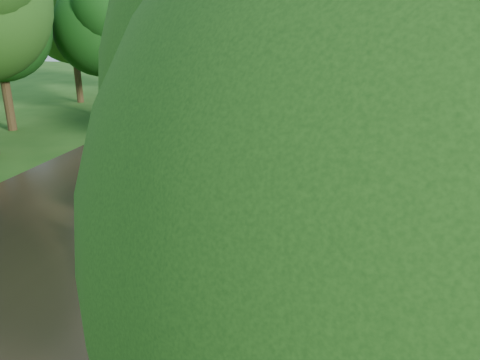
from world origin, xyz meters
name	(u,v)px	position (x,y,z in m)	size (l,w,h in m)	color
ground	(238,212)	(0.00, 0.00, 0.00)	(100.00, 100.00, 0.00)	#214E13
canal_water	(97,196)	(-6.00, 0.00, 0.01)	(10.00, 100.00, 0.02)	black
towpath	(270,215)	(1.20, 0.00, 0.01)	(2.20, 100.00, 0.03)	#492F22
plant_boat	(185,182)	(-2.25, 0.34, 0.85)	(2.29, 13.52, 2.29)	silver
tree_near_overhang	(359,26)	(3.79, 3.06, 6.60)	(5.52, 5.28, 8.99)	#2F220F
tree_near_mid	(376,25)	(4.48, 15.08, 6.44)	(6.90, 6.60, 9.40)	#2F220F
tree_near_far	(369,14)	(3.98, 26.09, 7.05)	(7.59, 7.26, 10.30)	#2F220F
tree_near_behind	(459,168)	(4.98, -11.92, 5.91)	(6.44, 6.16, 8.68)	#2F220F
tree_far_c	(100,22)	(-13.52, 14.08, 6.52)	(7.13, 6.82, 9.59)	#2F220F
tree_far_d	(145,10)	(-15.02, 24.10, 7.40)	(8.05, 7.70, 10.85)	#2F220F
tree_far_h	(71,13)	(-19.02, 19.09, 7.14)	(7.82, 7.48, 10.49)	#2F220F
second_boat	(258,116)	(-2.75, 15.24, 0.48)	(2.50, 6.22, 1.16)	black
sandwich_board	(219,277)	(0.89, -5.30, 0.43)	(0.59, 0.56, 0.89)	#B6170D
pedestrian_pink	(313,107)	(0.72, 17.43, 0.86)	(0.61, 0.40, 1.66)	#D3577D
pedestrian_dark	(332,102)	(1.90, 19.33, 0.96)	(0.91, 0.71, 1.87)	black
verge_plant	(234,190)	(-0.60, 1.57, 0.24)	(0.43, 0.38, 0.48)	#1D6120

